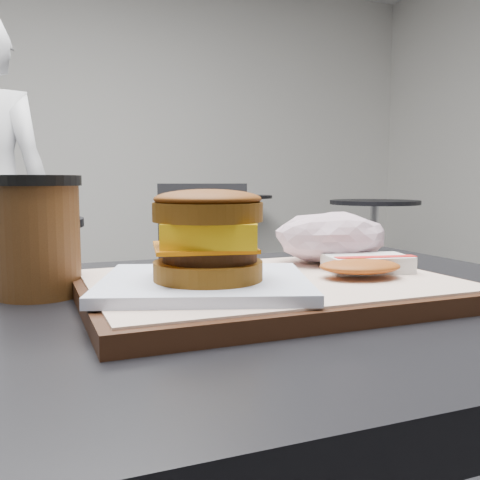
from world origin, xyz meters
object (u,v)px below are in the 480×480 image
Objects in this scene: customer_table at (246,464)px; breakfast_sandwich at (208,247)px; neighbor_chair at (177,267)px; coffee_cup at (38,233)px; crumpled_wrapper at (331,237)px; serving_tray at (270,288)px; hash_brown at (364,265)px.

breakfast_sandwich is at bearing -141.69° from customer_table.
customer_table is at bearing -102.86° from neighbor_chair.
crumpled_wrapper is at bearing -4.56° from coffee_cup.
neighbor_chair reaches higher than customer_table.
serving_tray is 1.62× the size of breakfast_sandwich.
breakfast_sandwich is (-0.08, -0.03, 0.05)m from serving_tray.
customer_table is 2.11× the size of serving_tray.
serving_tray is (0.02, -0.01, 0.20)m from customer_table.
breakfast_sandwich reaches higher than hash_brown.
breakfast_sandwich reaches higher than customer_table.
hash_brown is 0.35m from coffee_cup.
serving_tray is 0.11m from hash_brown.
hash_brown is at bearing -13.56° from customer_table.
serving_tray is 0.14m from crumpled_wrapper.
hash_brown is 0.90× the size of crumpled_wrapper.
customer_table is 0.28m from crumpled_wrapper.
breakfast_sandwich is 0.27× the size of neighbor_chair.
hash_brown is 1.01× the size of coffee_cup.
neighbor_chair reaches higher than crumpled_wrapper.
breakfast_sandwich is 1.87× the size of coffee_cup.
neighbor_chair is (0.46, 1.82, -0.32)m from breakfast_sandwich.
neighbor_chair is (0.41, 1.78, -0.07)m from customer_table.
breakfast_sandwich is at bearing -175.39° from hash_brown.
coffee_cup is at bearing 175.44° from crumpled_wrapper.
hash_brown reaches higher than customer_table.
serving_tray is 0.25m from coffee_cup.
customer_table is at bearing -22.46° from coffee_cup.
crumpled_wrapper is at bearing 22.26° from customer_table.
serving_tray is 1.85m from neighbor_chair.
customer_table is 1.83m from neighbor_chair.
hash_brown is at bearing -8.97° from serving_tray.
coffee_cup is at bearing 156.45° from serving_tray.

